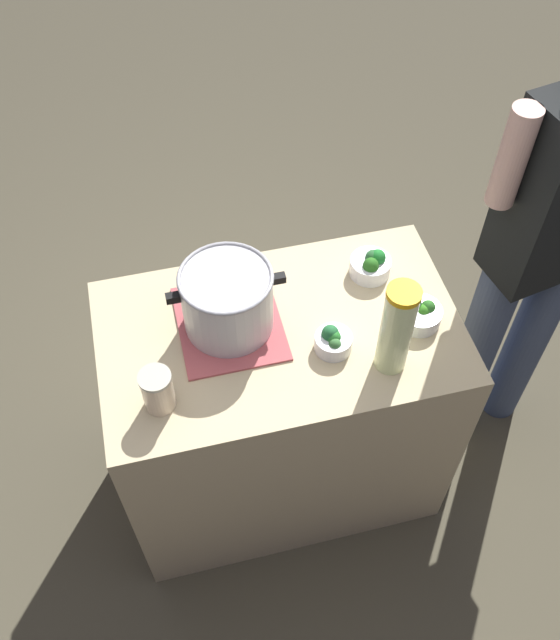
{
  "coord_description": "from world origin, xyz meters",
  "views": [
    {
      "loc": [
        -0.29,
        -1.2,
        2.54
      ],
      "look_at": [
        0.0,
        0.0,
        0.95
      ],
      "focal_mm": 39.85,
      "sensor_mm": 36.0,
      "label": 1
    }
  ],
  "objects_px": {
    "cooking_pot": "(227,299)",
    "broccoli_bowl_back": "(419,313)",
    "mason_jar": "(158,390)",
    "broccoli_bowl_center": "(371,265)",
    "broccoli_bowl_front": "(333,341)",
    "person_cook": "(541,252)",
    "lemonade_pitcher": "(397,329)"
  },
  "relations": [
    {
      "from": "cooking_pot",
      "to": "broccoli_bowl_back",
      "type": "height_order",
      "value": "cooking_pot"
    },
    {
      "from": "mason_jar",
      "to": "broccoli_bowl_center",
      "type": "xyz_separation_m",
      "value": [
        0.69,
        0.31,
        -0.03
      ]
    },
    {
      "from": "broccoli_bowl_front",
      "to": "person_cook",
      "type": "relative_size",
      "value": 0.06
    },
    {
      "from": "mason_jar",
      "to": "person_cook",
      "type": "relative_size",
      "value": 0.08
    },
    {
      "from": "broccoli_bowl_front",
      "to": "person_cook",
      "type": "distance_m",
      "value": 0.74
    },
    {
      "from": "lemonade_pitcher",
      "to": "person_cook",
      "type": "height_order",
      "value": "person_cook"
    },
    {
      "from": "broccoli_bowl_back",
      "to": "broccoli_bowl_center",
      "type": "bearing_deg",
      "value": 110.48
    },
    {
      "from": "lemonade_pitcher",
      "to": "broccoli_bowl_front",
      "type": "distance_m",
      "value": 0.21
    },
    {
      "from": "mason_jar",
      "to": "cooking_pot",
      "type": "bearing_deg",
      "value": 43.6
    },
    {
      "from": "mason_jar",
      "to": "broccoli_bowl_front",
      "type": "height_order",
      "value": "mason_jar"
    },
    {
      "from": "lemonade_pitcher",
      "to": "broccoli_bowl_center",
      "type": "distance_m",
      "value": 0.36
    },
    {
      "from": "broccoli_bowl_center",
      "to": "cooking_pot",
      "type": "bearing_deg",
      "value": -168.66
    },
    {
      "from": "lemonade_pitcher",
      "to": "person_cook",
      "type": "bearing_deg",
      "value": 23.81
    },
    {
      "from": "lemonade_pitcher",
      "to": "mason_jar",
      "type": "relative_size",
      "value": 2.34
    },
    {
      "from": "mason_jar",
      "to": "person_cook",
      "type": "bearing_deg",
      "value": 10.97
    },
    {
      "from": "broccoli_bowl_center",
      "to": "lemonade_pitcher",
      "type": "bearing_deg",
      "value": -98.92
    },
    {
      "from": "broccoli_bowl_center",
      "to": "broccoli_bowl_back",
      "type": "xyz_separation_m",
      "value": [
        0.08,
        -0.21,
        -0.01
      ]
    },
    {
      "from": "broccoli_bowl_front",
      "to": "broccoli_bowl_back",
      "type": "height_order",
      "value": "broccoli_bowl_back"
    },
    {
      "from": "broccoli_bowl_front",
      "to": "broccoli_bowl_center",
      "type": "height_order",
      "value": "broccoli_bowl_center"
    },
    {
      "from": "cooking_pot",
      "to": "lemonade_pitcher",
      "type": "bearing_deg",
      "value": -30.42
    },
    {
      "from": "broccoli_bowl_back",
      "to": "person_cook",
      "type": "distance_m",
      "value": 0.47
    },
    {
      "from": "broccoli_bowl_front",
      "to": "lemonade_pitcher",
      "type": "bearing_deg",
      "value": -31.58
    },
    {
      "from": "cooking_pot",
      "to": "mason_jar",
      "type": "distance_m",
      "value": 0.32
    },
    {
      "from": "broccoli_bowl_back",
      "to": "lemonade_pitcher",
      "type": "bearing_deg",
      "value": -136.24
    },
    {
      "from": "broccoli_bowl_center",
      "to": "broccoli_bowl_back",
      "type": "height_order",
      "value": "broccoli_bowl_center"
    },
    {
      "from": "broccoli_bowl_center",
      "to": "person_cook",
      "type": "xyz_separation_m",
      "value": [
        0.53,
        -0.08,
        0.0
      ]
    },
    {
      "from": "cooking_pot",
      "to": "broccoli_bowl_back",
      "type": "xyz_separation_m",
      "value": [
        0.54,
        -0.12,
        -0.08
      ]
    },
    {
      "from": "mason_jar",
      "to": "broccoli_bowl_back",
      "type": "height_order",
      "value": "mason_jar"
    },
    {
      "from": "broccoli_bowl_front",
      "to": "broccoli_bowl_center",
      "type": "bearing_deg",
      "value": 51.73
    },
    {
      "from": "mason_jar",
      "to": "broccoli_bowl_front",
      "type": "xyz_separation_m",
      "value": [
        0.5,
        0.07,
        -0.03
      ]
    },
    {
      "from": "lemonade_pitcher",
      "to": "mason_jar",
      "type": "height_order",
      "value": "lemonade_pitcher"
    },
    {
      "from": "lemonade_pitcher",
      "to": "broccoli_bowl_center",
      "type": "xyz_separation_m",
      "value": [
        0.05,
        0.33,
        -0.12
      ]
    }
  ]
}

